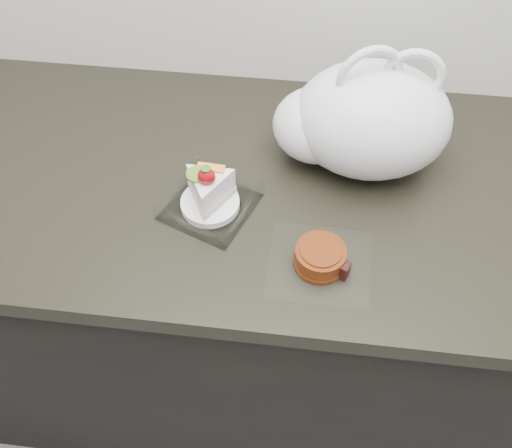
% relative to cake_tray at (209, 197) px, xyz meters
% --- Properties ---
extents(counter, '(2.04, 0.64, 0.90)m').
position_rel_cake_tray_xyz_m(counter, '(0.19, 0.08, -0.48)').
color(counter, black).
rests_on(counter, ground).
extents(cake_tray, '(0.19, 0.19, 0.11)m').
position_rel_cake_tray_xyz_m(cake_tray, '(0.00, 0.00, 0.00)').
color(cake_tray, white).
rests_on(cake_tray, counter).
extents(mooncake_wrap, '(0.18, 0.17, 0.04)m').
position_rel_cake_tray_xyz_m(mooncake_wrap, '(0.21, -0.10, -0.01)').
color(mooncake_wrap, white).
rests_on(mooncake_wrap, counter).
extents(plastic_bag, '(0.35, 0.27, 0.26)m').
position_rel_cake_tray_xyz_m(plastic_bag, '(0.26, 0.15, 0.07)').
color(plastic_bag, white).
rests_on(plastic_bag, counter).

